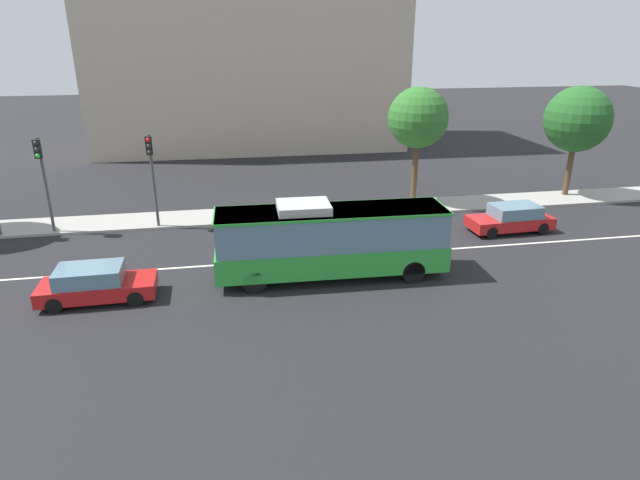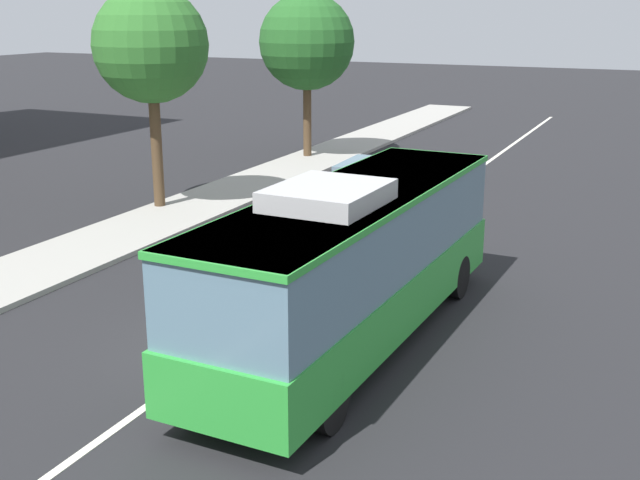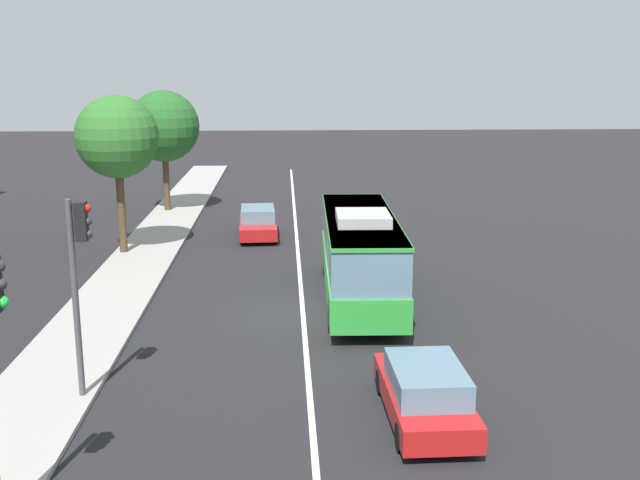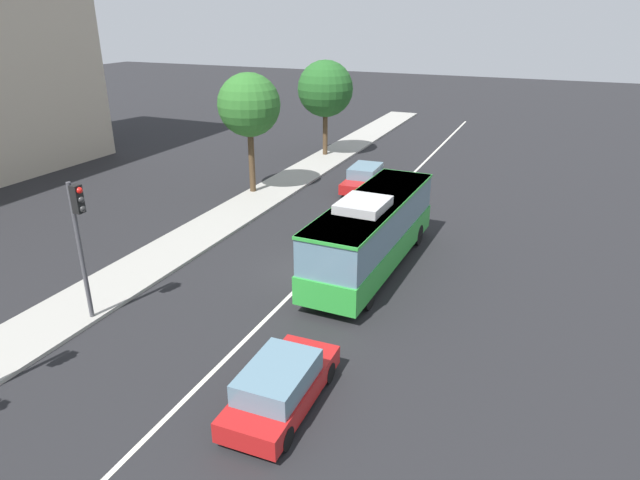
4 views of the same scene
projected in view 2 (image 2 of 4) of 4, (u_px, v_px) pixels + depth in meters
ground_plane at (224, 352)px, 15.59m from camera, size 160.00×160.00×0.00m
lane_centre_line at (224, 351)px, 15.59m from camera, size 76.00×0.16×0.01m
transit_bus at (354, 256)px, 15.55m from camera, size 10.07×2.78×3.46m
sedan_red_ahead at (366, 184)px, 26.90m from camera, size 4.57×1.99×1.46m
street_tree_kerbside_left at (151, 46)px, 25.02m from camera, size 3.66×3.66×7.18m
street_tree_kerbside_right at (307, 42)px, 33.96m from camera, size 4.10×4.10×7.11m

